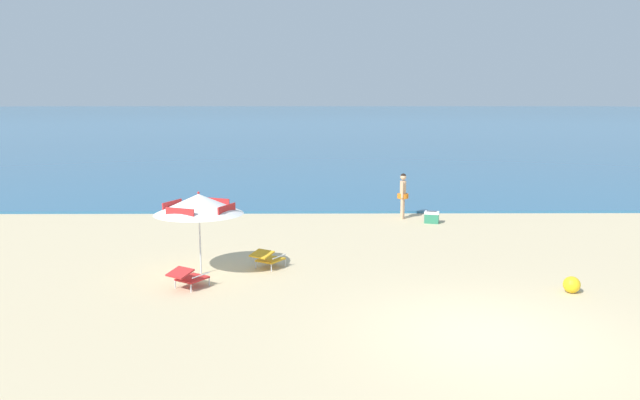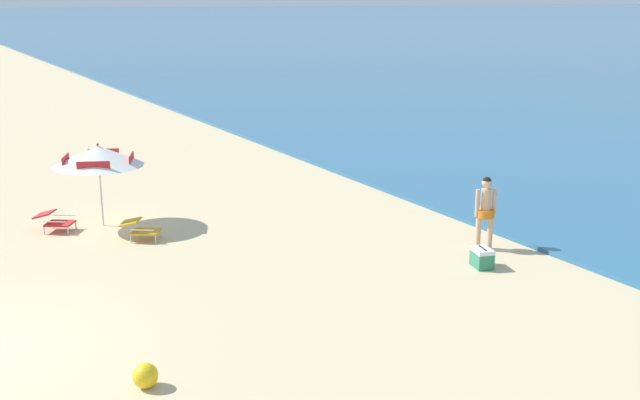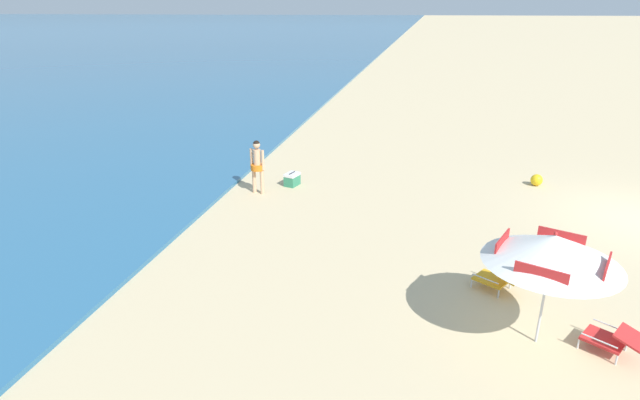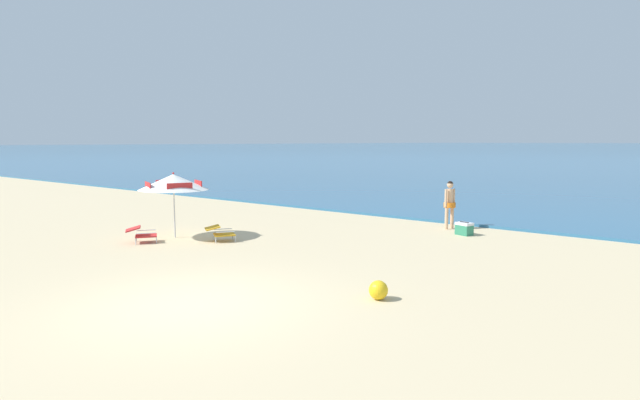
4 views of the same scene
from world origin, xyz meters
The scene contains 7 objects.
ground_plane centered at (0.00, 0.00, 0.00)m, with size 800.00×800.00×0.00m, color #D1BA8E.
beach_umbrella_striped_main centered at (-5.89, 3.90, 1.72)m, with size 2.96×2.96×2.02m.
lounge_chair_under_umbrella centered at (-5.96, 2.78, 0.28)m, with size 0.91×1.00×0.49m.
lounge_chair_beside_umbrella centered at (-4.32, 4.36, 0.28)m, with size 0.90×0.99×0.49m.
person_standing_near_shore centered at (0.01, 10.74, 0.94)m, with size 0.40×0.47×1.63m.
cooler_box centered at (0.90, 9.93, 0.20)m, with size 0.57×0.47×0.43m.
beach_ball centered at (2.47, 2.41, 0.18)m, with size 0.37×0.37×0.37m, color yellow.
Camera 4 is at (7.63, -5.77, 2.97)m, focal length 29.48 mm.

